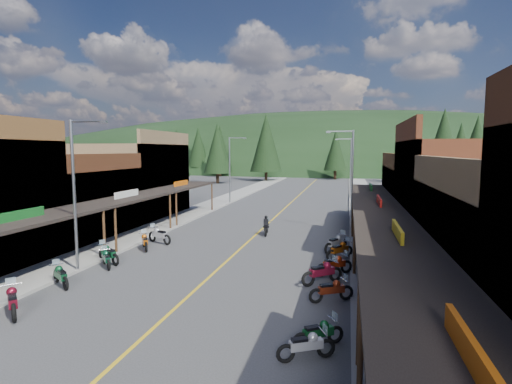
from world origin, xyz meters
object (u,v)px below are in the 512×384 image
Objects in this scene: pine_5 at (477,143)px; bike_east_5 at (322,271)px; bike_west_4 at (61,275)px; rider_on_bike at (266,227)px; pine_7 at (198,147)px; pine_11 at (443,145)px; pine_9 at (460,151)px; streetlight_1 at (231,167)px; bike_east_7 at (340,249)px; pine_2 at (266,143)px; shop_west_3 at (133,180)px; pine_4 at (407,146)px; bike_west_7 at (145,241)px; pedestrian_east_b at (358,219)px; bike_west_5 at (106,258)px; bike_east_2 at (306,344)px; bike_west_6 at (109,253)px; pine_0 at (145,150)px; streetlight_2 at (350,176)px; pine_10 at (217,148)px; streetlight_0 at (76,189)px; pine_1 at (220,147)px; bike_west_3 at (12,299)px; shop_east_3 at (434,198)px; pedestrian_east_a at (385,281)px; bike_east_8 at (336,242)px; pine_8 at (177,153)px; streetlight_3 at (350,165)px; bike_east_3 at (318,332)px; shop_east_2 at (469,200)px; bike_west_8 at (159,234)px; bike_east_6 at (334,264)px; shop_west_2 at (66,203)px; bike_east_4 at (331,289)px.

pine_5 reaches higher than bike_east_5.
bike_west_4 is 0.97× the size of rider_on_bike.
pine_7 is (-66.00, 4.00, -0.75)m from pine_5.
pine_9 is at bearing 60.26° from pine_11.
bike_east_7 is (13.36, -22.29, -3.85)m from streetlight_1.
pine_2 is 65.36m from bike_east_5.
shop_west_3 is 23.46m from bike_east_7.
streetlight_1 is (6.83, 10.70, 0.94)m from shop_west_3.
pine_4 is 22.09m from pine_11.
bike_west_7 is 16.47m from pedestrian_east_b.
bike_west_4 is (-24.39, -68.15, -6.66)m from pine_4.
bike_west_5 is 12.43m from rider_on_bike.
streetlight_1 is 4.32× the size of bike_east_2.
pine_5 is at bearing 2.05° from bike_west_6.
pine_0 is 81.32m from bike_east_5.
pine_7 is at bearing 52.35° from bike_west_4.
pine_9 is at bearing 22.54° from bike_west_7.
pine_9 is at bearing 5.66° from bike_west_4.
bike_west_6 is (-13.41, -12.15, -3.84)m from streetlight_2.
pine_0 reaches higher than bike_east_7.
pine_5 is 1.21× the size of pine_10.
streetlight_0 is 1.00× the size of streetlight_2.
pine_1 is 76.48m from bike_west_6.
bike_west_3 is at bearing -97.45° from bike_east_7.
shop_east_3 reaches higher than pedestrian_east_a.
pine_4 reaches higher than bike_east_8.
pine_8 reaches higher than shop_east_3.
streetlight_3 is 60.34m from pine_7.
pine_11 is 51.70m from bike_east_3.
bike_west_6 is at bearing -72.32° from pine_7.
bike_west_5 is at bearing -110.37° from pine_4.
pine_11 is 5.98× the size of bike_west_7.
pine_9 is at bearing 109.13° from bike_east_7.
rider_on_bike is (7.75, 11.44, -3.84)m from streetlight_0.
bike_west_5 reaches higher than bike_east_3.
shop_east_2 is at bearing 20.37° from streetlight_0.
pedestrian_east_a is (-25.64, -79.02, -6.96)m from pine_5.
bike_west_5 is at bearing -92.22° from pedestrian_east_a.
shop_east_3 is 1.36× the size of streetlight_0.
streetlight_2 is at bearing 126.58° from bike_east_7.
pine_10 is at bearing 39.67° from bike_west_8.
streetlight_3 is 3.54× the size of bike_east_8.
bike_east_6 is at bearing -117.16° from shop_east_3.
bike_east_2 is (19.43, -23.54, -2.99)m from shop_west_3.
bike_west_8 is (0.23, 5.90, 0.11)m from bike_west_5.
shop_west_2 reaches higher than pedestrian_east_a.
bike_east_8 is (-0.06, 8.53, 0.08)m from bike_east_4.
pine_8 is 46.27m from pine_9.
rider_on_bike is at bearing 21.53° from bike_west_3.
bike_east_7 is at bearing -59.07° from streetlight_1.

